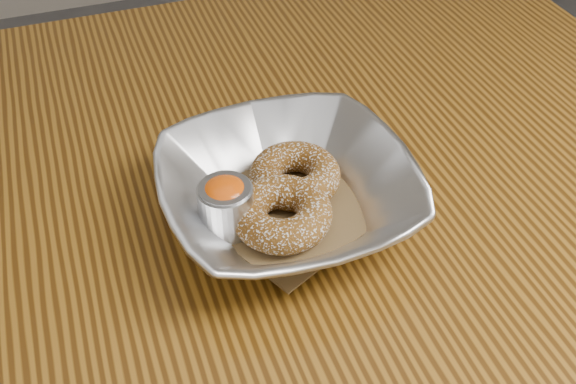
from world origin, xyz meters
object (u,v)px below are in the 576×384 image
object	(u,v)px
serving_bowl	(288,193)
table	(186,259)
donut_front	(282,214)
donut_back	(295,175)
ramekin	(226,205)

from	to	relation	value
serving_bowl	table	bearing A→B (deg)	143.35
serving_bowl	donut_front	world-z (taller)	serving_bowl
table	donut_back	distance (m)	0.17
table	donut_back	world-z (taller)	donut_back
donut_back	table	bearing A→B (deg)	158.03
table	serving_bowl	size ratio (longest dim) A/B	5.13
donut_back	serving_bowl	bearing A→B (deg)	-122.70
donut_back	donut_front	xyz separation A→B (m)	(-0.03, -0.05, 0.00)
table	donut_front	world-z (taller)	donut_front
donut_front	table	bearing A→B (deg)	131.34
serving_bowl	donut_back	world-z (taller)	serving_bowl
donut_front	serving_bowl	bearing A→B (deg)	57.57
serving_bowl	ramekin	xyz separation A→B (m)	(-0.06, -0.00, 0.01)
ramekin	serving_bowl	bearing A→B (deg)	3.38
table	donut_back	xyz separation A→B (m)	(0.11, -0.04, 0.12)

